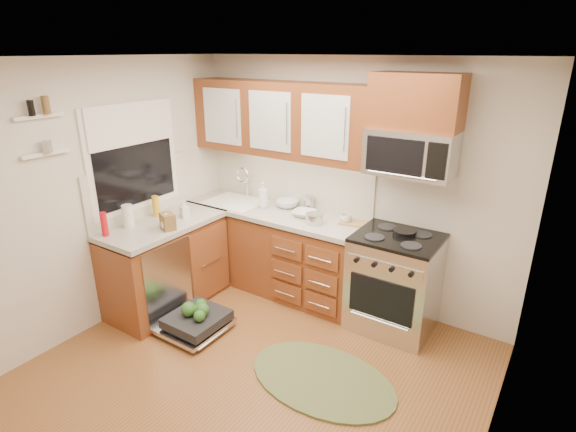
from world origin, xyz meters
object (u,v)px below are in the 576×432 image
Objects in this scene: rug at (322,379)px; bowl_b at (287,204)px; cup at (346,219)px; cutting_board at (354,223)px; skillet at (405,232)px; range at (394,282)px; upper_cabinets at (280,119)px; stock_pot at (314,219)px; paper_towel_roll at (128,216)px; dishwasher at (194,322)px; bowl_a at (304,214)px; microwave at (411,153)px; sink at (235,212)px.

rug is 5.05× the size of bowl_b.
cutting_board is at bearing 21.81° from cup.
skillet is 0.76× the size of cutting_board.
range is at bearing -7.28° from bowl_b.
stock_pot is (0.57, -0.24, -0.90)m from upper_cabinets.
dishwasher is at bearing 3.43° from paper_towel_roll.
bowl_a is 0.96× the size of bowl_b.
cup is at bearing 7.60° from bowl_a.
cutting_board is 0.53m from bowl_a.
bowl_b is (-0.83, 0.05, 0.03)m from cutting_board.
upper_cabinets is 2.19m from dishwasher.
skillet is at bearing -0.97° from cup.
cutting_board is at bearing -3.44° from bowl_b.
paper_towel_roll is (-0.74, -0.04, 0.94)m from dishwasher.
upper_cabinets is 2.70× the size of microwave.
microwave is 1.23× the size of sink.
range is 3.81× the size of bowl_b.
dishwasher is at bearing -113.91° from bowl_a.
range is at bearing 6.57° from stock_pot.
upper_cabinets is 7.24× the size of cutting_board.
bowl_b is at bearing 16.72° from sink.
skillet reaches higher than dishwasher.
upper_cabinets reaches higher than rug.
sink is 2.58× the size of bowl_a.
upper_cabinets reaches higher than stock_pot.
bowl_a is (-0.19, 0.12, -0.02)m from stock_pot.
stock_pot is 0.31m from cup.
microwave is at bearing 14.54° from stock_pot.
microwave is 3.55× the size of skillet.
cup reaches higher than bowl_b.
upper_cabinets is 1.09m from stock_pot.
bowl_b reaches higher than dishwasher.
bowl_a is at bearing -170.13° from cutting_board.
microwave is at bearing 5.10° from bowl_a.
bowl_a is (-0.53, -0.09, 0.02)m from cutting_board.
stock_pot reaches higher than sink.
range is at bearing -13.50° from cutting_board.
bowl_b reaches higher than rug.
dishwasher is at bearing -128.25° from cup.
microwave is 2.68× the size of cutting_board.
sink is 2.19× the size of cutting_board.
dishwasher is 2.81× the size of bowl_b.
bowl_a is at bearing 147.38° from stock_pot.
cup is (1.35, 0.10, 0.17)m from sink.
cutting_board is at bearing 175.42° from skillet.
sink is at bearing -174.81° from cutting_board.
sink is 1.24m from paper_towel_roll.
cutting_board is (-0.50, 0.12, 0.46)m from range.
range is at bearing -90.00° from microwave.
bowl_b is 2.19× the size of cup.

